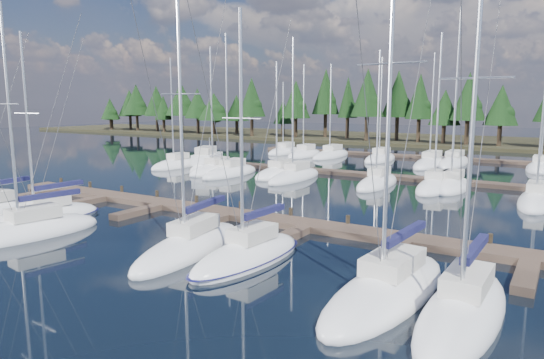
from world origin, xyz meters
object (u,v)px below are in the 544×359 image
Objects in this scene: front_sailboat_5 at (388,290)px; front_sailboat_1 at (42,218)px; front_sailboat_2 at (28,232)px; front_sailboat_3 at (190,246)px; front_sailboat_4 at (248,256)px; front_sailboat_6 at (463,311)px; main_dock at (227,216)px; motor_yacht_left at (207,165)px.

front_sailboat_1 is at bearing 179.69° from front_sailboat_5.
front_sailboat_3 is at bearing 15.32° from front_sailboat_2.
front_sailboat_6 reaches higher than front_sailboat_4.
front_sailboat_1 is 0.87× the size of front_sailboat_3.
front_sailboat_3 is 10.65m from front_sailboat_5.
front_sailboat_3 reaches higher than front_sailboat_4.
main_dock is 2.86× the size of front_sailboat_6.
front_sailboat_1 reaches higher than front_sailboat_4.
front_sailboat_2 is 1.09× the size of front_sailboat_4.
motor_yacht_left is at bearing 132.58° from front_sailboat_4.
front_sailboat_3 is at bearing 1.15° from front_sailboat_1.
front_sailboat_3 is at bearing 176.14° from front_sailboat_6.
front_sailboat_2 reaches higher than main_dock.
front_sailboat_4 is at bearing 173.11° from front_sailboat_6.
front_sailboat_1 reaches higher than motor_yacht_left.
front_sailboat_1 is at bearing -178.85° from front_sailboat_3.
front_sailboat_6 reaches higher than main_dock.
motor_yacht_left is (-6.73, 25.14, 0.22)m from front_sailboat_1.
motor_yacht_left is at bearing 105.00° from front_sailboat_1.
main_dock is 11.95m from front_sailboat_1.
front_sailboat_5 reaches higher than front_sailboat_2.
front_sailboat_2 is 0.84× the size of front_sailboat_5.
front_sailboat_1 is (-9.64, -7.06, 0.07)m from main_dock.
front_sailboat_5 is (13.43, -7.19, 0.09)m from main_dock.
motor_yacht_left is at bearing 127.59° from front_sailboat_3.
main_dock is 3.19× the size of front_sailboat_2.
front_sailboat_2 is (2.49, -2.47, 0.02)m from front_sailboat_1.
front_sailboat_1 is at bearing 135.16° from front_sailboat_2.
front_sailboat_3 is 0.96× the size of front_sailboat_6.
front_sailboat_3 is (2.79, -6.81, 0.09)m from main_dock.
main_dock is 3.45× the size of front_sailboat_1.
front_sailboat_2 is at bearing -173.49° from front_sailboat_5.
front_sailboat_4 is 7.26m from front_sailboat_5.
front_sailboat_6 reaches higher than front_sailboat_3.
front_sailboat_2 is at bearing -175.62° from front_sailboat_6.
front_sailboat_5 is at bearing 6.51° from front_sailboat_2.
front_sailboat_5 is at bearing -28.15° from main_dock.
front_sailboat_5 is (7.22, -0.69, 0.01)m from front_sailboat_4.
front_sailboat_3 is 1.58× the size of motor_yacht_left.
front_sailboat_1 is 1.01× the size of front_sailboat_4.
front_sailboat_4 is (15.85, 0.56, 0.01)m from front_sailboat_1.
front_sailboat_1 is at bearing -75.00° from motor_yacht_left.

